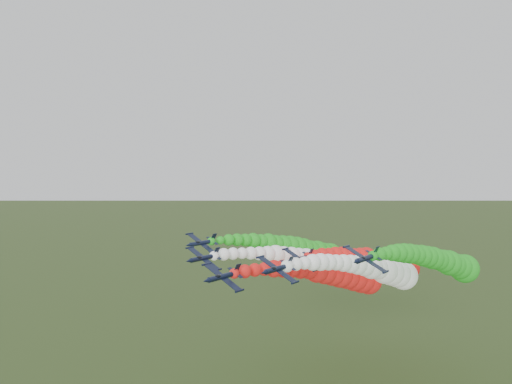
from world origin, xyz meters
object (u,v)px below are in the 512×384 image
(jet_lead, at_px, (340,275))
(jet_outer_right, at_px, (442,262))
(jet_inner_right, at_px, (380,270))
(jet_trail, at_px, (385,262))
(jet_outer_left, at_px, (304,250))
(jet_inner_left, at_px, (313,262))

(jet_lead, distance_m, jet_outer_right, 24.34)
(jet_inner_right, bearing_deg, jet_trail, 107.35)
(jet_outer_left, relative_size, jet_outer_right, 1.00)
(jet_lead, distance_m, jet_inner_right, 10.63)
(jet_inner_right, distance_m, jet_trail, 15.98)
(jet_outer_right, height_order, jet_trail, jet_outer_right)
(jet_outer_left, height_order, jet_outer_right, jet_outer_right)
(jet_outer_right, bearing_deg, jet_lead, -143.17)
(jet_inner_right, bearing_deg, jet_outer_right, 25.79)
(jet_inner_right, relative_size, jet_trail, 1.00)
(jet_inner_left, distance_m, jet_outer_right, 31.59)
(jet_trail, bearing_deg, jet_outer_right, -27.43)
(jet_inner_left, height_order, jet_outer_right, jet_outer_right)
(jet_outer_left, bearing_deg, jet_lead, -40.87)
(jet_lead, relative_size, jet_inner_right, 0.99)
(jet_lead, relative_size, jet_outer_right, 1.00)
(jet_lead, distance_m, jet_inner_left, 14.06)
(jet_trail, bearing_deg, jet_outer_left, -160.86)
(jet_lead, xyz_separation_m, jet_inner_left, (-11.52, 8.01, 0.95))
(jet_inner_right, height_order, jet_outer_left, jet_outer_left)
(jet_inner_left, distance_m, jet_outer_left, 11.23)
(jet_lead, bearing_deg, jet_outer_left, 139.13)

